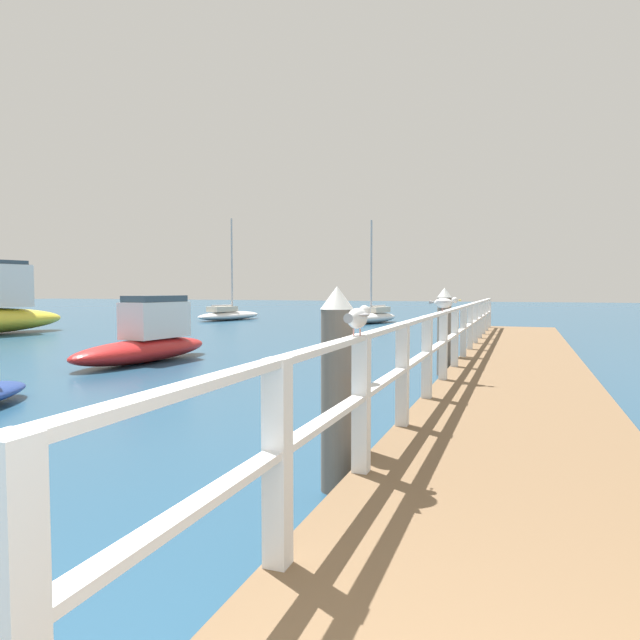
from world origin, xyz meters
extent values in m
cube|color=brown|center=(0.00, 10.84, 0.19)|extent=(2.31, 21.67, 0.39)
cube|color=white|center=(-1.07, 2.34, 0.91)|extent=(0.12, 0.12, 1.04)
cube|color=white|center=(-1.07, 3.89, 0.91)|extent=(0.12, 0.12, 1.04)
cube|color=white|center=(-1.07, 5.43, 0.91)|extent=(0.12, 0.12, 1.04)
cube|color=white|center=(-1.07, 6.98, 0.91)|extent=(0.12, 0.12, 1.04)
cube|color=white|center=(-1.07, 8.52, 0.91)|extent=(0.12, 0.12, 1.04)
cube|color=white|center=(-1.07, 10.06, 0.91)|extent=(0.12, 0.12, 1.04)
cube|color=white|center=(-1.07, 11.61, 0.91)|extent=(0.12, 0.12, 1.04)
cube|color=white|center=(-1.07, 13.15, 0.91)|extent=(0.12, 0.12, 1.04)
cube|color=white|center=(-1.07, 14.70, 0.91)|extent=(0.12, 0.12, 1.04)
cube|color=white|center=(-1.07, 16.24, 0.91)|extent=(0.12, 0.12, 1.04)
cube|color=white|center=(-1.07, 17.78, 0.91)|extent=(0.12, 0.12, 1.04)
cube|color=white|center=(-1.07, 19.33, 0.91)|extent=(0.12, 0.12, 1.04)
cube|color=white|center=(-1.07, 20.87, 0.91)|extent=(0.12, 0.12, 1.04)
cube|color=white|center=(-1.07, 10.84, 1.41)|extent=(0.10, 20.07, 0.04)
cube|color=white|center=(-1.07, 10.84, 0.96)|extent=(0.10, 20.07, 0.04)
cylinder|color=#6B6056|center=(-1.45, 4.46, 0.80)|extent=(0.28, 0.28, 1.60)
cone|color=white|center=(-1.45, 4.46, 1.70)|extent=(0.29, 0.29, 0.20)
cylinder|color=#6B6056|center=(-1.45, 11.54, 0.80)|extent=(0.28, 0.28, 1.60)
cone|color=white|center=(-1.45, 11.54, 1.70)|extent=(0.29, 0.29, 0.20)
ellipsoid|color=white|center=(-1.07, 3.77, 1.56)|extent=(0.14, 0.28, 0.15)
sphere|color=white|center=(-1.07, 3.95, 1.60)|extent=(0.09, 0.09, 0.09)
cone|color=gold|center=(-1.07, 4.01, 1.60)|extent=(0.03, 0.05, 0.02)
cone|color=#939399|center=(-1.08, 3.60, 1.57)|extent=(0.07, 0.08, 0.07)
ellipsoid|color=#939399|center=(-1.07, 3.77, 1.58)|extent=(0.18, 0.23, 0.04)
cylinder|color=tan|center=(-1.10, 3.76, 1.46)|extent=(0.01, 0.01, 0.05)
cylinder|color=tan|center=(-1.05, 3.76, 1.46)|extent=(0.01, 0.01, 0.05)
ellipsoid|color=white|center=(-1.07, 8.47, 1.56)|extent=(0.30, 0.17, 0.15)
sphere|color=white|center=(-0.90, 8.44, 1.60)|extent=(0.09, 0.09, 0.09)
cone|color=gold|center=(-0.84, 8.43, 1.60)|extent=(0.05, 0.03, 0.02)
cone|color=#939399|center=(-1.24, 8.50, 1.57)|extent=(0.09, 0.08, 0.07)
ellipsoid|color=#939399|center=(-1.07, 8.47, 1.58)|extent=(0.25, 0.21, 0.04)
cylinder|color=tan|center=(-1.08, 8.50, 1.46)|extent=(0.01, 0.01, 0.05)
cylinder|color=tan|center=(-1.09, 8.45, 1.46)|extent=(0.01, 0.01, 0.05)
ellipsoid|color=white|center=(-7.23, 28.24, 0.27)|extent=(2.32, 4.26, 0.53)
cylinder|color=#B2B2B7|center=(-7.29, 28.04, 2.90)|extent=(0.10, 0.10, 4.74)
cylinder|color=#B2B2B7|center=(-7.08, 28.73, 0.88)|extent=(0.49, 1.39, 0.08)
cube|color=beige|center=(-7.09, 28.71, 0.68)|extent=(1.07, 1.60, 0.30)
ellipsoid|color=red|center=(-8.58, 11.22, 0.28)|extent=(1.61, 4.52, 0.56)
cube|color=white|center=(-8.55, 11.66, 1.00)|extent=(0.95, 1.83, 0.89)
cube|color=#334756|center=(-8.55, 11.66, 1.52)|extent=(0.88, 1.65, 0.16)
ellipsoid|color=white|center=(-15.62, 28.24, 0.25)|extent=(2.44, 5.06, 0.49)
cylinder|color=#B2B2B7|center=(-15.57, 28.48, 3.12)|extent=(0.10, 0.10, 5.25)
cylinder|color=#B2B2B7|center=(-15.75, 27.65, 0.84)|extent=(0.45, 1.68, 0.08)
cube|color=beige|center=(-15.75, 27.67, 0.64)|extent=(1.16, 1.88, 0.30)
camera|label=1|loc=(0.06, -0.19, 1.77)|focal=31.79mm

